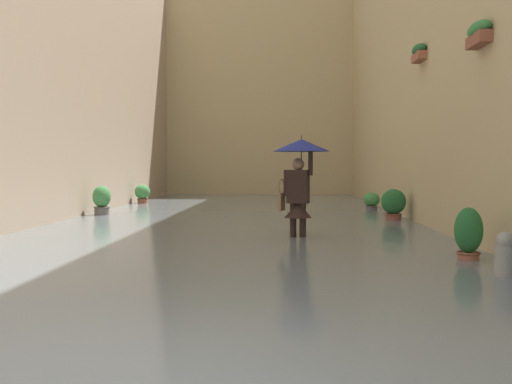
% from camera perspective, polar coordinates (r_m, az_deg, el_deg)
% --- Properties ---
extents(ground_plane, '(60.00, 60.00, 0.00)m').
position_cam_1_polar(ground_plane, '(14.88, -1.52, -3.19)').
color(ground_plane, slate).
extents(flood_water, '(9.07, 29.05, 0.19)m').
position_cam_1_polar(flood_water, '(14.87, -1.52, -2.81)').
color(flood_water, slate).
rests_on(flood_water, ground_plane).
extents(building_facade_far, '(11.87, 1.80, 9.58)m').
position_cam_1_polar(building_facade_far, '(27.41, 0.36, 9.49)').
color(building_facade_far, tan).
rests_on(building_facade_far, ground_plane).
extents(person_wading, '(1.03, 1.03, 2.04)m').
position_cam_1_polar(person_wading, '(10.72, 4.24, 2.26)').
color(person_wading, black).
rests_on(person_wading, ground_plane).
extents(potted_plant_near_right, '(0.53, 0.53, 0.83)m').
position_cam_1_polar(potted_plant_near_right, '(20.69, -10.90, -0.24)').
color(potted_plant_near_right, '#9E563D').
rests_on(potted_plant_near_right, ground_plane).
extents(potted_plant_far_left, '(0.49, 0.49, 0.68)m').
position_cam_1_polar(potted_plant_far_left, '(18.07, 11.08, -0.96)').
color(potted_plant_far_left, '#66605B').
rests_on(potted_plant_far_left, ground_plane).
extents(potted_plant_mid_right, '(0.47, 0.47, 0.96)m').
position_cam_1_polar(potted_plant_mid_right, '(16.08, -14.66, -0.98)').
color(potted_plant_mid_right, '#66605B').
rests_on(potted_plant_mid_right, ground_plane).
extents(potted_plant_near_left, '(0.39, 0.39, 0.92)m').
position_cam_1_polar(potted_plant_near_left, '(8.72, 19.81, -4.14)').
color(potted_plant_near_left, '#9E563D').
rests_on(potted_plant_near_left, ground_plane).
extents(potted_plant_mid_left, '(0.59, 0.59, 0.93)m').
position_cam_1_polar(potted_plant_mid_left, '(14.53, 13.12, -1.25)').
color(potted_plant_mid_left, brown).
rests_on(potted_plant_mid_left, ground_plane).
extents(mooring_bollard, '(0.24, 0.24, 0.72)m').
position_cam_1_polar(mooring_bollard, '(7.58, 22.90, -6.26)').
color(mooring_bollard, gray).
rests_on(mooring_bollard, ground_plane).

